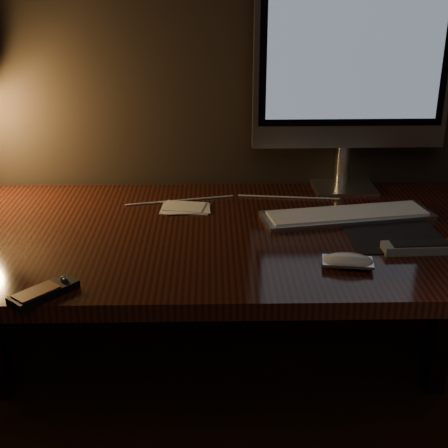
{
  "coord_description": "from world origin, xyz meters",
  "views": [
    {
      "loc": [
        -0.02,
        0.39,
        1.37
      ],
      "look_at": [
        0.01,
        1.73,
        0.82
      ],
      "focal_mm": 50.0,
      "sensor_mm": 36.0,
      "label": 1
    }
  ],
  "objects_px": {
    "monitor": "(353,71)",
    "tv_remote": "(425,247)",
    "desk": "(220,264)",
    "mouse": "(348,262)",
    "keyboard": "(347,215)",
    "media_remote": "(44,292)"
  },
  "relations": [
    {
      "from": "keyboard",
      "to": "desk",
      "type": "bearing_deg",
      "value": 172.48
    },
    {
      "from": "mouse",
      "to": "media_remote",
      "type": "xyz_separation_m",
      "value": [
        -0.65,
        -0.12,
        -0.0
      ]
    },
    {
      "from": "desk",
      "to": "keyboard",
      "type": "distance_m",
      "value": 0.37
    },
    {
      "from": "keyboard",
      "to": "tv_remote",
      "type": "xyz_separation_m",
      "value": [
        0.14,
        -0.22,
        0.0
      ]
    },
    {
      "from": "desk",
      "to": "tv_remote",
      "type": "relative_size",
      "value": 7.88
    },
    {
      "from": "monitor",
      "to": "media_remote",
      "type": "distance_m",
      "value": 1.06
    },
    {
      "from": "mouse",
      "to": "media_remote",
      "type": "height_order",
      "value": "media_remote"
    },
    {
      "from": "keyboard",
      "to": "mouse",
      "type": "relative_size",
      "value": 4.07
    },
    {
      "from": "mouse",
      "to": "tv_remote",
      "type": "relative_size",
      "value": 0.56
    },
    {
      "from": "desk",
      "to": "media_remote",
      "type": "bearing_deg",
      "value": -132.1
    },
    {
      "from": "desk",
      "to": "mouse",
      "type": "xyz_separation_m",
      "value": [
        0.28,
        -0.28,
        0.14
      ]
    },
    {
      "from": "monitor",
      "to": "tv_remote",
      "type": "bearing_deg",
      "value": -78.26
    },
    {
      "from": "monitor",
      "to": "media_remote",
      "type": "relative_size",
      "value": 4.21
    },
    {
      "from": "mouse",
      "to": "keyboard",
      "type": "bearing_deg",
      "value": 86.5
    },
    {
      "from": "desk",
      "to": "mouse",
      "type": "distance_m",
      "value": 0.42
    },
    {
      "from": "monitor",
      "to": "media_remote",
      "type": "xyz_separation_m",
      "value": [
        -0.75,
        -0.66,
        -0.34
      ]
    },
    {
      "from": "monitor",
      "to": "media_remote",
      "type": "bearing_deg",
      "value": -138.96
    },
    {
      "from": "monitor",
      "to": "tv_remote",
      "type": "height_order",
      "value": "monitor"
    },
    {
      "from": "media_remote",
      "to": "tv_remote",
      "type": "bearing_deg",
      "value": -34.83
    },
    {
      "from": "desk",
      "to": "monitor",
      "type": "distance_m",
      "value": 0.67
    },
    {
      "from": "desk",
      "to": "keyboard",
      "type": "xyz_separation_m",
      "value": [
        0.34,
        0.01,
        0.14
      ]
    },
    {
      "from": "desk",
      "to": "media_remote",
      "type": "distance_m",
      "value": 0.56
    }
  ]
}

